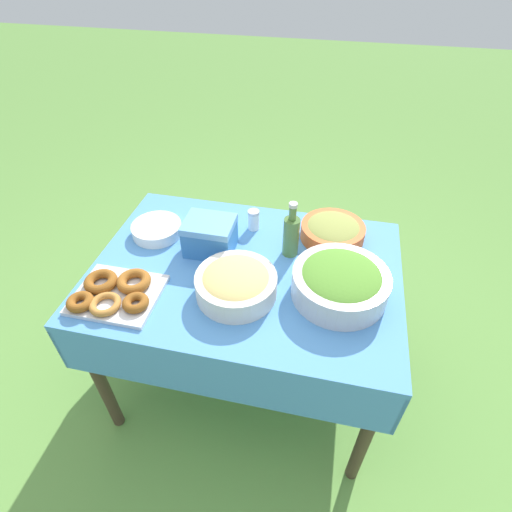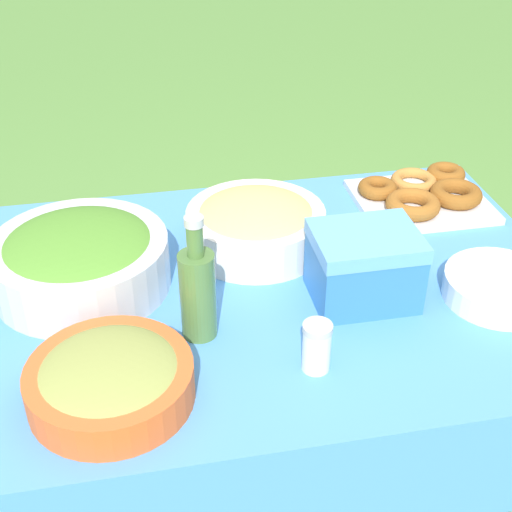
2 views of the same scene
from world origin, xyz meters
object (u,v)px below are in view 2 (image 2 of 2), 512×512
object	(u,v)px
donut_platter	(423,195)
pasta_bowl	(254,224)
cooler_box	(364,266)
olive_oil_bottle	(198,291)
olive_bowl	(110,379)
salad_bowl	(80,258)
plate_stack	(499,287)

from	to	relation	value
donut_platter	pasta_bowl	bearing A→B (deg)	14.21
pasta_bowl	cooler_box	world-z (taller)	cooler_box
donut_platter	olive_oil_bottle	distance (m)	0.69
olive_oil_bottle	olive_bowl	size ratio (longest dim) A/B	0.90
olive_oil_bottle	donut_platter	bearing A→B (deg)	-146.98
salad_bowl	donut_platter	xyz separation A→B (m)	(-0.78, -0.18, -0.04)
pasta_bowl	olive_oil_bottle	size ratio (longest dim) A/B	1.21
pasta_bowl	cooler_box	size ratio (longest dim) A/B	1.50
salad_bowl	donut_platter	bearing A→B (deg)	-166.79
olive_oil_bottle	cooler_box	size ratio (longest dim) A/B	1.23
plate_stack	cooler_box	distance (m)	0.26
pasta_bowl	plate_stack	world-z (taller)	pasta_bowl
olive_oil_bottle	olive_bowl	distance (m)	0.21
olive_oil_bottle	plate_stack	bearing A→B (deg)	179.60
pasta_bowl	donut_platter	size ratio (longest dim) A/B	0.92
donut_platter	olive_oil_bottle	xyz separation A→B (m)	(0.57, 0.37, 0.07)
pasta_bowl	olive_bowl	size ratio (longest dim) A/B	1.09
olive_oil_bottle	pasta_bowl	bearing A→B (deg)	-119.48
olive_oil_bottle	cooler_box	xyz separation A→B (m)	(-0.32, -0.05, -0.02)
olive_oil_bottle	salad_bowl	bearing A→B (deg)	-42.88
salad_bowl	plate_stack	world-z (taller)	salad_bowl
donut_platter	plate_stack	xyz separation A→B (m)	(0.00, 0.38, 0.00)
olive_bowl	plate_stack	bearing A→B (deg)	-169.85
salad_bowl	pasta_bowl	world-z (taller)	salad_bowl
salad_bowl	cooler_box	bearing A→B (deg)	164.76
olive_bowl	cooler_box	bearing A→B (deg)	-158.97
pasta_bowl	plate_stack	size ratio (longest dim) A/B	1.39
plate_stack	olive_oil_bottle	xyz separation A→B (m)	(0.57, -0.00, 0.07)
donut_platter	plate_stack	distance (m)	0.38
donut_platter	cooler_box	distance (m)	0.42
plate_stack	olive_bowl	size ratio (longest dim) A/B	0.79
cooler_box	pasta_bowl	bearing A→B (deg)	-52.49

